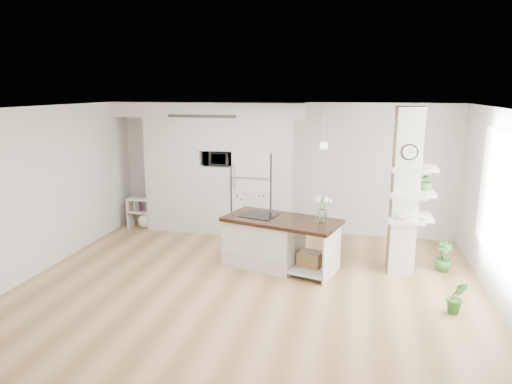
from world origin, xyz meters
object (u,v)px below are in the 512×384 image
at_px(floor_plant_a, 457,297).
at_px(refrigerator, 254,192).
at_px(bookshelf, 143,215).
at_px(kitchen_island, 270,240).

bearing_deg(floor_plant_a, refrigerator, 140.14).
distance_m(refrigerator, floor_plant_a, 4.53).
distance_m(refrigerator, bookshelf, 2.53).
bearing_deg(kitchen_island, refrigerator, 126.72).
relative_size(refrigerator, bookshelf, 2.66).
bearing_deg(floor_plant_a, bookshelf, 155.46).
bearing_deg(bookshelf, kitchen_island, -27.33).
height_order(refrigerator, floor_plant_a, refrigerator).
bearing_deg(kitchen_island, bookshelf, 169.42).
relative_size(refrigerator, floor_plant_a, 3.65).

